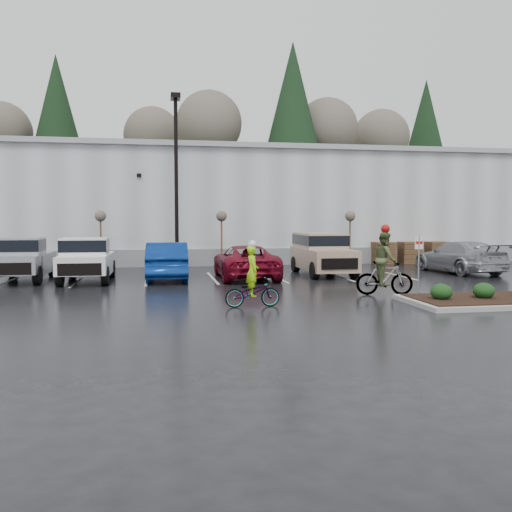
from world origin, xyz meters
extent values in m
plane|color=black|center=(0.00, 0.00, 0.00)|extent=(120.00, 120.00, 0.00)
cube|color=#ABADB0|center=(0.00, 22.00, 3.50)|extent=(60.00, 15.00, 7.00)
cube|color=slate|center=(0.00, 14.45, 0.50)|extent=(60.00, 0.12, 1.00)
cube|color=#999B9E|center=(0.00, 22.00, 7.05)|extent=(60.50, 15.50, 0.30)
cube|color=#1D3717|center=(0.00, 45.00, 3.00)|extent=(80.00, 25.00, 6.00)
cylinder|color=black|center=(-4.00, 12.00, 4.50)|extent=(0.20, 0.20, 9.00)
cube|color=black|center=(-4.00, 12.00, 9.10)|extent=(0.50, 1.00, 0.25)
cylinder|color=#462E1C|center=(-8.00, 13.00, 1.40)|extent=(0.10, 0.10, 2.80)
sphere|color=#544E43|center=(-8.00, 13.00, 2.90)|extent=(0.60, 0.60, 0.60)
cylinder|color=#462E1C|center=(-1.50, 13.00, 1.40)|extent=(0.10, 0.10, 2.80)
sphere|color=#544E43|center=(-1.50, 13.00, 2.90)|extent=(0.60, 0.60, 0.60)
cylinder|color=#462E1C|center=(6.00, 13.00, 1.40)|extent=(0.10, 0.10, 2.80)
sphere|color=#544E43|center=(6.00, 13.00, 2.90)|extent=(0.60, 0.60, 0.60)
cube|color=#462E1C|center=(8.50, 14.00, 0.68)|extent=(1.20, 1.20, 1.35)
cube|color=#462E1C|center=(10.20, 14.00, 0.68)|extent=(1.20, 1.20, 1.35)
cube|color=#462E1C|center=(12.00, 14.00, 0.68)|extent=(1.20, 1.20, 1.35)
ellipsoid|color=#133412|center=(4.00, -1.00, 0.41)|extent=(0.70, 0.70, 0.52)
ellipsoid|color=#133412|center=(5.50, -1.00, 0.41)|extent=(0.70, 0.70, 0.52)
cylinder|color=gray|center=(3.80, 0.20, 1.10)|extent=(0.05, 0.05, 2.20)
cube|color=white|center=(3.80, 0.20, 1.95)|extent=(0.30, 0.02, 0.45)
cube|color=red|center=(3.80, 0.19, 1.95)|extent=(0.26, 0.02, 0.10)
imported|color=navy|center=(-4.59, 7.92, 0.85)|extent=(1.88, 5.18, 1.70)
imported|color=maroon|center=(-1.00, 7.69, 0.77)|extent=(2.59, 5.55, 1.54)
imported|color=#9B9DA2|center=(10.06, 8.19, 0.81)|extent=(2.75, 5.77, 1.62)
imported|color=#3F3F44|center=(-2.08, -0.39, 0.45)|extent=(1.75, 0.67, 0.91)
imported|color=#9AE70C|center=(-2.08, -0.39, 1.14)|extent=(0.40, 0.59, 1.59)
sphere|color=silver|center=(-2.08, -0.39, 1.97)|extent=(0.26, 0.26, 0.26)
imported|color=#3F3F44|center=(3.09, 1.38, 0.62)|extent=(2.05, 0.95, 1.23)
imported|color=#44512B|center=(3.09, 1.38, 1.32)|extent=(0.69, 1.02, 1.94)
sphere|color=#990C0C|center=(3.09, 1.38, 2.40)|extent=(0.32, 0.32, 0.32)
camera|label=1|loc=(-4.96, -16.97, 2.78)|focal=38.00mm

